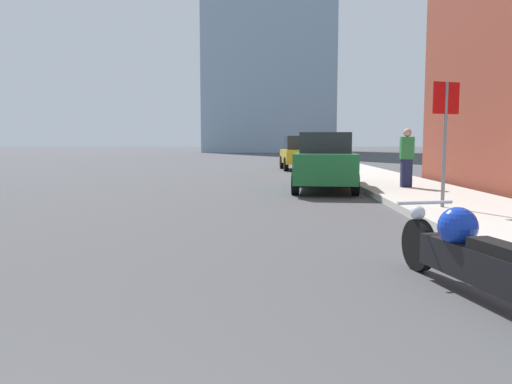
{
  "coord_description": "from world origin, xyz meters",
  "views": [
    {
      "loc": [
        1.27,
        -0.69,
        1.38
      ],
      "look_at": [
        1.07,
        5.48,
        0.78
      ],
      "focal_mm": 35.0,
      "sensor_mm": 36.0,
      "label": 1
    }
  ],
  "objects_px": {
    "parked_car_green": "(325,162)",
    "stop_sign": "(445,123)",
    "motorcycle": "(473,255)",
    "parked_car_yellow": "(300,153)",
    "pedestrian": "(407,157)"
  },
  "relations": [
    {
      "from": "parked_car_green",
      "to": "parked_car_yellow",
      "type": "height_order",
      "value": "parked_car_yellow"
    },
    {
      "from": "parked_car_yellow",
      "to": "pedestrian",
      "type": "bearing_deg",
      "value": -82.77
    },
    {
      "from": "parked_car_green",
      "to": "motorcycle",
      "type": "bearing_deg",
      "value": -83.08
    },
    {
      "from": "motorcycle",
      "to": "parked_car_green",
      "type": "xyz_separation_m",
      "value": [
        -0.27,
        10.13,
        0.46
      ]
    },
    {
      "from": "motorcycle",
      "to": "parked_car_yellow",
      "type": "xyz_separation_m",
      "value": [
        -0.34,
        21.49,
        0.49
      ]
    },
    {
      "from": "stop_sign",
      "to": "pedestrian",
      "type": "relative_size",
      "value": 1.46
    },
    {
      "from": "parked_car_yellow",
      "to": "stop_sign",
      "type": "relative_size",
      "value": 1.68
    },
    {
      "from": "motorcycle",
      "to": "parked_car_green",
      "type": "height_order",
      "value": "parked_car_green"
    },
    {
      "from": "parked_car_green",
      "to": "parked_car_yellow",
      "type": "bearing_deg",
      "value": 95.75
    },
    {
      "from": "pedestrian",
      "to": "stop_sign",
      "type": "bearing_deg",
      "value": -95.99
    },
    {
      "from": "parked_car_green",
      "to": "stop_sign",
      "type": "distance_m",
      "value": 5.29
    },
    {
      "from": "parked_car_green",
      "to": "stop_sign",
      "type": "bearing_deg",
      "value": -64.81
    },
    {
      "from": "pedestrian",
      "to": "parked_car_yellow",
      "type": "bearing_deg",
      "value": 100.92
    },
    {
      "from": "motorcycle",
      "to": "stop_sign",
      "type": "height_order",
      "value": "stop_sign"
    },
    {
      "from": "motorcycle",
      "to": "pedestrian",
      "type": "distance_m",
      "value": 9.83
    }
  ]
}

